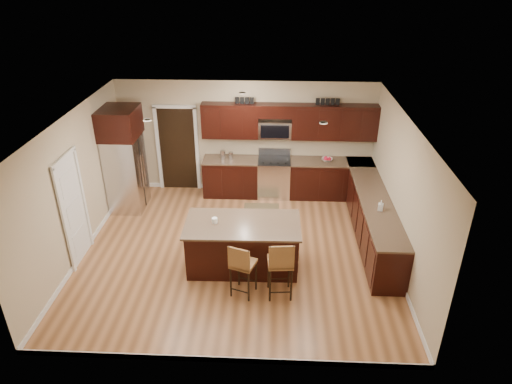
{
  "coord_description": "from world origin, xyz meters",
  "views": [
    {
      "loc": [
        0.71,
        -7.39,
        5.19
      ],
      "look_at": [
        0.35,
        0.4,
        1.13
      ],
      "focal_mm": 32.0,
      "sensor_mm": 36.0,
      "label": 1
    }
  ],
  "objects_px": {
    "range": "(274,177)",
    "stool_right": "(281,263)",
    "island": "(243,246)",
    "refrigerator": "(124,159)",
    "stool_mid": "(242,265)"
  },
  "relations": [
    {
      "from": "stool_mid",
      "to": "range",
      "type": "bearing_deg",
      "value": 102.18
    },
    {
      "from": "stool_mid",
      "to": "stool_right",
      "type": "bearing_deg",
      "value": 18.95
    },
    {
      "from": "stool_right",
      "to": "refrigerator",
      "type": "relative_size",
      "value": 0.47
    },
    {
      "from": "island",
      "to": "refrigerator",
      "type": "bearing_deg",
      "value": 141.41
    },
    {
      "from": "island",
      "to": "stool_right",
      "type": "xyz_separation_m",
      "value": [
        0.69,
        -0.85,
        0.26
      ]
    },
    {
      "from": "range",
      "to": "refrigerator",
      "type": "bearing_deg",
      "value": -167.19
    },
    {
      "from": "range",
      "to": "refrigerator",
      "type": "height_order",
      "value": "refrigerator"
    },
    {
      "from": "range",
      "to": "stool_right",
      "type": "relative_size",
      "value": 1.0
    },
    {
      "from": "range",
      "to": "island",
      "type": "height_order",
      "value": "range"
    },
    {
      "from": "range",
      "to": "island",
      "type": "bearing_deg",
      "value": -100.52
    },
    {
      "from": "island",
      "to": "stool_mid",
      "type": "xyz_separation_m",
      "value": [
        0.04,
        -0.84,
        0.21
      ]
    },
    {
      "from": "stool_mid",
      "to": "refrigerator",
      "type": "xyz_separation_m",
      "value": [
        -2.81,
        2.97,
        0.57
      ]
    },
    {
      "from": "island",
      "to": "stool_mid",
      "type": "distance_m",
      "value": 0.86
    },
    {
      "from": "island",
      "to": "stool_mid",
      "type": "relative_size",
      "value": 2.05
    },
    {
      "from": "range",
      "to": "stool_right",
      "type": "bearing_deg",
      "value": -87.7
    }
  ]
}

